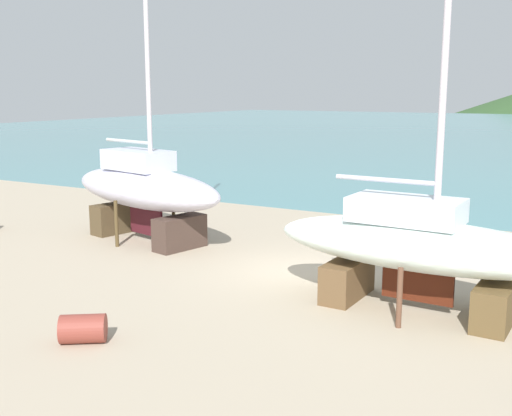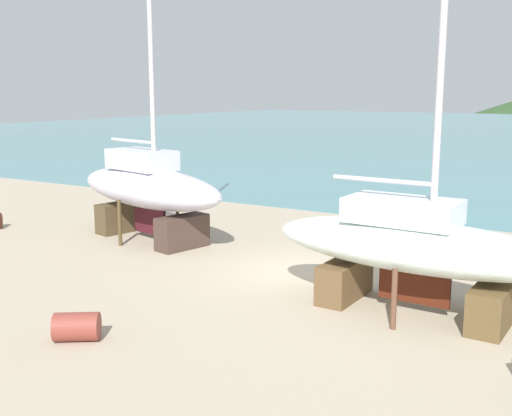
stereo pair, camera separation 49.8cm
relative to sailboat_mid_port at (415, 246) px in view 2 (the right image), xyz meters
name	(u,v)px [view 2 (the right image)]	position (x,y,z in m)	size (l,w,h in m)	color
ground_plane	(205,323)	(-3.56, -2.95, -1.51)	(49.76, 49.76, 0.00)	tan
sailboat_mid_port	(415,246)	(0.00, 0.00, 0.00)	(6.81, 2.58, 11.54)	brown
sailboat_far_slipway	(148,188)	(-9.54, 2.30, 0.22)	(7.04, 3.62, 11.21)	#44322A
barrel_tar_black	(77,327)	(-5.19, -5.01, -1.22)	(0.57, 0.57, 0.87)	brown
barrel_ochre	(447,255)	(-0.29, 4.26, -1.24)	(0.54, 0.54, 0.80)	brown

